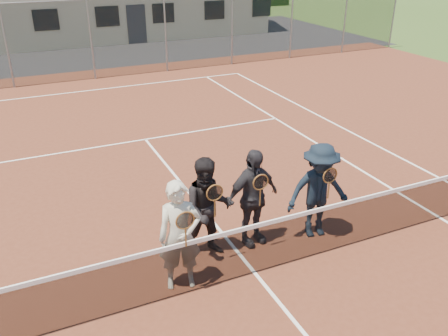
# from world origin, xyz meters

# --- Properties ---
(ground) EXTENTS (220.00, 220.00, 0.00)m
(ground) POSITION_xyz_m (0.00, 20.00, 0.00)
(ground) COLOR #2F4A1A
(ground) RESTS_ON ground
(court_surface) EXTENTS (30.00, 30.00, 0.02)m
(court_surface) POSITION_xyz_m (0.00, 0.00, 0.01)
(court_surface) COLOR #562819
(court_surface) RESTS_ON ground
(hedge_row) EXTENTS (40.00, 1.20, 1.10)m
(hedge_row) POSITION_xyz_m (0.00, 32.00, 0.55)
(hedge_row) COLOR black
(hedge_row) RESTS_ON ground
(court_markings) EXTENTS (11.03, 23.83, 0.01)m
(court_markings) POSITION_xyz_m (0.00, 0.00, 0.02)
(court_markings) COLOR white
(court_markings) RESTS_ON court_surface
(tennis_net) EXTENTS (11.68, 0.08, 1.10)m
(tennis_net) POSITION_xyz_m (0.00, 0.00, 0.54)
(tennis_net) COLOR slate
(tennis_net) RESTS_ON ground
(perimeter_fence) EXTENTS (30.07, 0.07, 3.02)m
(perimeter_fence) POSITION_xyz_m (0.00, 13.50, 1.52)
(perimeter_fence) COLOR slate
(perimeter_fence) RESTS_ON ground
(player_a) EXTENTS (0.73, 0.56, 1.80)m
(player_a) POSITION_xyz_m (-1.17, 0.23, 0.92)
(player_a) COLOR beige
(player_a) RESTS_ON court_surface
(player_b) EXTENTS (0.98, 0.82, 1.80)m
(player_b) POSITION_xyz_m (-0.46, 0.82, 0.92)
(player_b) COLOR black
(player_b) RESTS_ON court_surface
(player_c) EXTENTS (1.11, 0.60, 1.80)m
(player_c) POSITION_xyz_m (0.37, 0.83, 0.92)
(player_c) COLOR #242329
(player_c) RESTS_ON court_surface
(player_d) EXTENTS (1.27, 0.88, 1.80)m
(player_d) POSITION_xyz_m (1.56, 0.57, 0.92)
(player_d) COLOR black
(player_d) RESTS_ON court_surface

